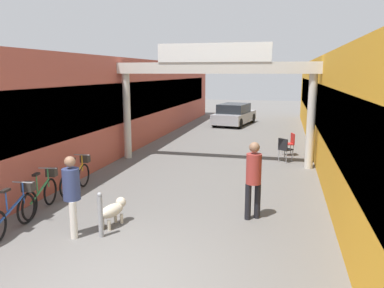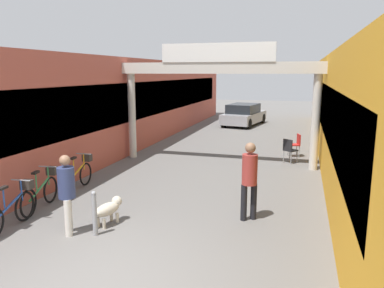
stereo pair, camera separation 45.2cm
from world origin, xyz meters
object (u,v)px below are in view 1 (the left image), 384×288
(pedestrian_companion, at_px, (254,175))
(dog_on_leash, at_px, (114,210))
(bollard_post_metal, at_px, (100,214))
(parked_car_silver, at_px, (234,115))
(cafe_chair_black_nearer, at_px, (284,148))
(bicycle_blue_nearest, at_px, (15,211))
(pedestrian_with_dog, at_px, (72,191))
(bicycle_orange_third, at_px, (77,176))
(bicycle_green_second, at_px, (42,193))
(cafe_chair_red_farther, at_px, (290,142))

(pedestrian_companion, height_order, dog_on_leash, pedestrian_companion)
(bollard_post_metal, bearing_deg, dog_on_leash, 90.39)
(parked_car_silver, bearing_deg, bollard_post_metal, -91.43)
(cafe_chair_black_nearer, bearing_deg, bicycle_blue_nearest, -125.36)
(dog_on_leash, bearing_deg, cafe_chair_black_nearer, 62.66)
(pedestrian_with_dog, relative_size, bicycle_blue_nearest, 0.98)
(pedestrian_companion, distance_m, bicycle_blue_nearest, 5.13)
(parked_car_silver, bearing_deg, bicycle_orange_third, -99.76)
(bicycle_blue_nearest, bearing_deg, dog_on_leash, 22.32)
(bicycle_green_second, relative_size, cafe_chair_red_farther, 1.88)
(pedestrian_companion, bearing_deg, cafe_chair_black_nearer, 83.42)
(pedestrian_with_dog, distance_m, bollard_post_metal, 0.73)
(parked_car_silver, bearing_deg, bicycle_blue_nearest, -97.63)
(pedestrian_companion, bearing_deg, parked_car_silver, 99.14)
(bollard_post_metal, height_order, cafe_chair_black_nearer, bollard_post_metal)
(bicycle_blue_nearest, bearing_deg, bollard_post_metal, 5.03)
(bicycle_orange_third, xyz_separation_m, cafe_chair_black_nearer, (5.59, 4.88, 0.10))
(bollard_post_metal, relative_size, cafe_chair_red_farther, 1.05)
(bicycle_blue_nearest, relative_size, bicycle_orange_third, 1.00)
(pedestrian_companion, height_order, parked_car_silver, pedestrian_companion)
(cafe_chair_red_farther, bearing_deg, bicycle_blue_nearest, -122.50)
(bollard_post_metal, distance_m, cafe_chair_black_nearer, 8.25)
(dog_on_leash, bearing_deg, bicycle_green_second, 168.43)
(parked_car_silver, bearing_deg, cafe_chair_black_nearer, -71.82)
(parked_car_silver, bearing_deg, pedestrian_companion, -80.86)
(dog_on_leash, relative_size, cafe_chair_black_nearer, 0.90)
(cafe_chair_black_nearer, xyz_separation_m, parked_car_silver, (-3.12, 9.49, 0.10))
(pedestrian_companion, relative_size, bollard_post_metal, 1.89)
(bicycle_green_second, distance_m, bollard_post_metal, 2.29)
(bicycle_blue_nearest, relative_size, parked_car_silver, 0.40)
(pedestrian_companion, xyz_separation_m, bollard_post_metal, (-2.88, -1.70, -0.54))
(parked_car_silver, bearing_deg, bicycle_green_second, -98.83)
(dog_on_leash, bearing_deg, parked_car_silver, 88.50)
(bicycle_orange_third, distance_m, cafe_chair_red_farther, 8.40)
(pedestrian_companion, xyz_separation_m, bicycle_green_second, (-4.93, -0.68, -0.58))
(pedestrian_companion, relative_size, bicycle_green_second, 1.06)
(pedestrian_companion, height_order, bollard_post_metal, pedestrian_companion)
(dog_on_leash, bearing_deg, cafe_chair_red_farther, 65.00)
(pedestrian_companion, distance_m, parked_car_silver, 15.45)
(bicycle_blue_nearest, relative_size, cafe_chair_red_farther, 1.90)
(bicycle_blue_nearest, bearing_deg, pedestrian_companion, 21.47)
(pedestrian_companion, bearing_deg, dog_on_leash, -159.09)
(pedestrian_with_dog, bearing_deg, bollard_post_metal, 8.95)
(pedestrian_with_dog, relative_size, bicycle_green_second, 0.99)
(dog_on_leash, bearing_deg, bicycle_blue_nearest, -157.68)
(pedestrian_companion, xyz_separation_m, cafe_chair_red_farther, (0.87, 6.95, -0.48))
(bicycle_blue_nearest, xyz_separation_m, parked_car_silver, (2.29, 17.11, 0.21))
(bicycle_orange_third, relative_size, bollard_post_metal, 1.80)
(bicycle_green_second, xyz_separation_m, bollard_post_metal, (2.05, -1.02, 0.04))
(pedestrian_with_dog, height_order, cafe_chair_black_nearer, pedestrian_with_dog)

